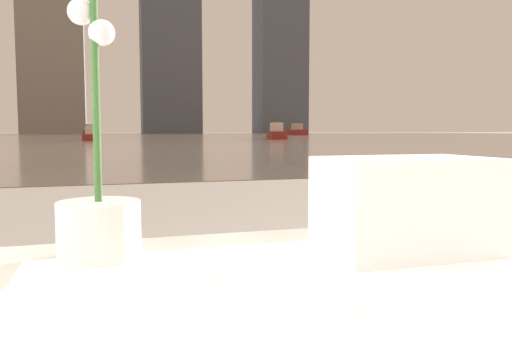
# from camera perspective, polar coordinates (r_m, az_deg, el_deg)

# --- Properties ---
(potted_orchid) EXTENTS (0.13, 0.13, 0.44)m
(potted_orchid) POSITION_cam_1_polar(r_m,az_deg,el_deg) (0.84, -17.60, -3.50)
(potted_orchid) COLOR silver
(potted_orchid) RESTS_ON bathtub
(towel_stack) EXTENTS (0.28, 0.18, 0.16)m
(towel_stack) POSITION_cam_1_polar(r_m,az_deg,el_deg) (0.88, 16.73, -3.80)
(towel_stack) COLOR white
(towel_stack) RESTS_ON bathtub
(harbor_water) EXTENTS (180.00, 110.00, 0.01)m
(harbor_water) POSITION_cam_1_polar(r_m,az_deg,el_deg) (61.95, -16.43, 3.76)
(harbor_water) COLOR gray
(harbor_water) RESTS_ON ground_plane
(harbor_boat_0) EXTENTS (1.09, 2.64, 0.97)m
(harbor_boat_0) POSITION_cam_1_polar(r_m,az_deg,el_deg) (37.07, -18.37, 3.80)
(harbor_boat_0) COLOR maroon
(harbor_boat_0) RESTS_ON harbor_water
(harbor_boat_2) EXTENTS (1.92, 3.77, 1.35)m
(harbor_boat_2) POSITION_cam_1_polar(r_m,az_deg,el_deg) (40.83, 2.36, 4.27)
(harbor_boat_2) COLOR maroon
(harbor_boat_2) RESTS_ON harbor_water
(harbor_boat_3) EXTENTS (1.75, 4.73, 1.76)m
(harbor_boat_3) POSITION_cam_1_polar(r_m,az_deg,el_deg) (75.59, 4.72, 4.53)
(harbor_boat_3) COLOR maroon
(harbor_boat_3) RESTS_ON harbor_water
(harbor_boat_4) EXTENTS (2.18, 4.35, 1.56)m
(harbor_boat_4) POSITION_cam_1_polar(r_m,az_deg,el_deg) (70.77, -18.35, 4.25)
(harbor_boat_4) COLOR #2D2D33
(harbor_boat_4) RESTS_ON harbor_water
(skyline_tower_2) EXTENTS (13.29, 7.98, 40.87)m
(skyline_tower_2) POSITION_cam_1_polar(r_m,az_deg,el_deg) (120.01, -22.34, 13.73)
(skyline_tower_2) COLOR gray
(skyline_tower_2) RESTS_ON ground_plane
(skyline_tower_4) EXTENTS (11.76, 9.21, 41.57)m
(skyline_tower_4) POSITION_cam_1_polar(r_m,az_deg,el_deg) (126.90, 2.77, 13.71)
(skyline_tower_4) COLOR #4C515B
(skyline_tower_4) RESTS_ON ground_plane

